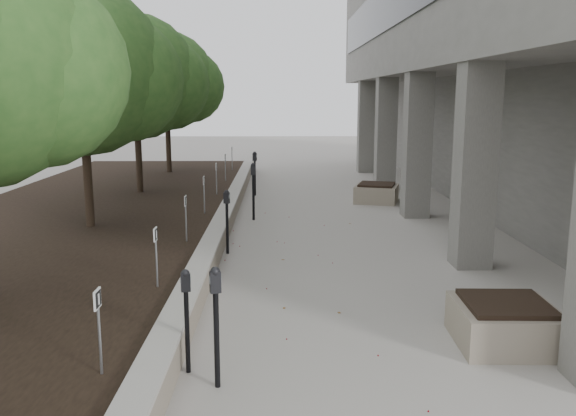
{
  "coord_description": "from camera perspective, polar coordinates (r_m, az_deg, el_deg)",
  "views": [
    {
      "loc": [
        -0.41,
        -5.56,
        3.37
      ],
      "look_at": [
        -0.24,
        6.89,
        1.02
      ],
      "focal_mm": 37.26,
      "sensor_mm": 36.0,
      "label": 1
    }
  ],
  "objects": [
    {
      "name": "retaining_wall",
      "position": [
        14.96,
        -6.18,
        -1.42
      ],
      "size": [
        0.39,
        26.0,
        0.5
      ],
      "primitive_type": null,
      "color": "gray",
      "rests_on": "ground"
    },
    {
      "name": "planter_front",
      "position": [
        8.84,
        20.0,
        -10.25
      ],
      "size": [
        1.35,
        1.35,
        0.62
      ],
      "primitive_type": null,
      "rotation": [
        0.0,
        0.0,
        -0.03
      ],
      "color": "gray",
      "rests_on": "ground"
    },
    {
      "name": "parking_sign_6",
      "position": [
        18.33,
        -6.84,
        2.79
      ],
      "size": [
        0.04,
        0.22,
        0.96
      ],
      "primitive_type": null,
      "color": "black",
      "rests_on": "planting_bed"
    },
    {
      "name": "parking_meter_1",
      "position": [
        7.51,
        -9.63,
        -10.62
      ],
      "size": [
        0.15,
        0.12,
        1.32
      ],
      "primitive_type": null,
      "rotation": [
        0.0,
        0.0,
        0.24
      ],
      "color": "black",
      "rests_on": "ground"
    },
    {
      "name": "parking_meter_2",
      "position": [
        7.08,
        -6.85,
        -11.28
      ],
      "size": [
        0.17,
        0.14,
        1.47
      ],
      "primitive_type": null,
      "rotation": [
        0.0,
        0.0,
        0.26
      ],
      "color": "black",
      "rests_on": "ground"
    },
    {
      "name": "crabapple_tree_3",
      "position": [
        14.26,
        -18.95,
        9.11
      ],
      "size": [
        4.6,
        4.0,
        5.44
      ],
      "primitive_type": null,
      "color": "#2B5621",
      "rests_on": "planting_bed"
    },
    {
      "name": "berry_scatter",
      "position": [
        11.09,
        0.87,
        -6.96
      ],
      "size": [
        3.3,
        14.1,
        0.02
      ],
      "primitive_type": null,
      "color": "maroon",
      "rests_on": "ground"
    },
    {
      "name": "parking_meter_4",
      "position": [
        16.32,
        -3.32,
        1.57
      ],
      "size": [
        0.16,
        0.12,
        1.58
      ],
      "primitive_type": null,
      "rotation": [
        0.0,
        0.0,
        0.07
      ],
      "color": "black",
      "rests_on": "ground"
    },
    {
      "name": "crabapple_tree_5",
      "position": [
        23.97,
        -11.49,
        9.88
      ],
      "size": [
        4.6,
        4.0,
        5.44
      ],
      "primitive_type": null,
      "color": "#2B5621",
      "rests_on": "planting_bed"
    },
    {
      "name": "parking_sign_2",
      "position": [
        6.83,
        -17.56,
        -11.22
      ],
      "size": [
        0.04,
        0.22,
        0.96
      ],
      "primitive_type": null,
      "color": "black",
      "rests_on": "planting_bed"
    },
    {
      "name": "parking_sign_7",
      "position": [
        21.3,
        -6.0,
        3.9
      ],
      "size": [
        0.04,
        0.22,
        0.96
      ],
      "primitive_type": null,
      "color": "black",
      "rests_on": "planting_bed"
    },
    {
      "name": "parking_meter_5",
      "position": [
        20.37,
        -3.18,
        3.29
      ],
      "size": [
        0.18,
        0.15,
        1.51
      ],
      "primitive_type": null,
      "rotation": [
        0.0,
        0.0,
        -0.34
      ],
      "color": "black",
      "rests_on": "ground"
    },
    {
      "name": "parking_sign_8",
      "position": [
        24.27,
        -5.36,
        4.74
      ],
      "size": [
        0.04,
        0.22,
        0.96
      ],
      "primitive_type": null,
      "color": "black",
      "rests_on": "planting_bed"
    },
    {
      "name": "parking_meter_3",
      "position": [
        12.88,
        -5.83,
        -1.34
      ],
      "size": [
        0.16,
        0.14,
        1.4
      ],
      "primitive_type": null,
      "rotation": [
        0.0,
        0.0,
        -0.3
      ],
      "color": "black",
      "rests_on": "ground"
    },
    {
      "name": "parking_sign_4",
      "position": [
        12.47,
        -9.71,
        -1.0
      ],
      "size": [
        0.04,
        0.22,
        0.96
      ],
      "primitive_type": null,
      "color": "black",
      "rests_on": "planting_bed"
    },
    {
      "name": "crabapple_tree_4",
      "position": [
        19.07,
        -14.28,
        9.61
      ],
      "size": [
        4.6,
        4.0,
        5.44
      ],
      "primitive_type": null,
      "color": "#2B5621",
      "rests_on": "planting_bed"
    },
    {
      "name": "planter_back",
      "position": [
        19.37,
        8.44,
        1.45
      ],
      "size": [
        1.61,
        1.61,
        0.6
      ],
      "primitive_type": null,
      "rotation": [
        0.0,
        0.0,
        -0.29
      ],
      "color": "gray",
      "rests_on": "ground"
    },
    {
      "name": "parking_sign_3",
      "position": [
        9.6,
        -12.45,
        -4.63
      ],
      "size": [
        0.04,
        0.22,
        0.96
      ],
      "primitive_type": null,
      "color": "black",
      "rests_on": "planting_bed"
    },
    {
      "name": "parking_sign_5",
      "position": [
        15.39,
        -8.0,
        1.26
      ],
      "size": [
        0.04,
        0.22,
        0.96
      ],
      "primitive_type": null,
      "color": "black",
      "rests_on": "planting_bed"
    },
    {
      "name": "planting_bed",
      "position": [
        15.75,
        -19.62,
        -1.56
      ],
      "size": [
        7.0,
        26.0,
        0.4
      ],
      "primitive_type": "cube",
      "color": "black",
      "rests_on": "ground"
    }
  ]
}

